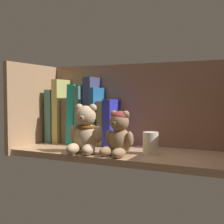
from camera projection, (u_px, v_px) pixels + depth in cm
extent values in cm
cube|color=#A87F5B|center=(122.00, 154.00, 98.77)|extent=(68.54, 25.60, 2.00)
cube|color=#8A624C|center=(137.00, 107.00, 110.04)|extent=(70.94, 1.20, 30.74)
cube|color=#A87F5B|center=(34.00, 107.00, 113.16)|extent=(1.60, 28.00, 30.74)
cube|color=#487F78|center=(58.00, 115.00, 120.40)|extent=(2.67, 13.30, 19.74)
cube|color=tan|center=(64.00, 111.00, 119.01)|extent=(2.40, 12.85, 23.49)
cube|color=#81614E|center=(72.00, 120.00, 117.76)|extent=(3.61, 9.57, 16.52)
cube|color=#1BAA98|center=(80.00, 114.00, 116.06)|extent=(3.66, 13.81, 21.59)
cube|color=#437F78|center=(86.00, 115.00, 114.84)|extent=(1.94, 14.40, 21.00)
cube|color=#40426C|center=(93.00, 111.00, 113.49)|extent=(3.02, 10.38, 24.14)
cube|color=#215D94|center=(100.00, 116.00, 112.39)|extent=(1.66, 13.20, 20.34)
cube|color=#8A8257|center=(106.00, 123.00, 111.50)|extent=(2.15, 10.71, 15.68)
cube|color=#272DB6|center=(113.00, 122.00, 110.21)|extent=(2.84, 11.73, 16.21)
ellipsoid|color=tan|center=(86.00, 137.00, 96.83)|extent=(7.76, 7.12, 9.13)
sphere|color=tan|center=(85.00, 116.00, 96.03)|extent=(6.49, 6.49, 6.49)
sphere|color=tan|center=(79.00, 108.00, 97.02)|extent=(2.43, 2.43, 2.43)
sphere|color=tan|center=(93.00, 108.00, 95.64)|extent=(2.43, 2.43, 2.43)
sphere|color=tan|center=(83.00, 118.00, 93.87)|extent=(2.43, 2.43, 2.43)
sphere|color=black|center=(81.00, 118.00, 93.05)|extent=(0.85, 0.85, 0.85)
ellipsoid|color=tan|center=(73.00, 149.00, 93.64)|extent=(4.45, 6.53, 3.25)
ellipsoid|color=tan|center=(88.00, 150.00, 92.11)|extent=(4.45, 6.53, 3.25)
ellipsoid|color=tan|center=(73.00, 133.00, 97.59)|extent=(2.98, 2.98, 5.27)
ellipsoid|color=tan|center=(98.00, 134.00, 95.09)|extent=(2.98, 2.98, 5.27)
torus|color=brown|center=(86.00, 127.00, 96.66)|extent=(6.23, 6.23, 1.17)
ellipsoid|color=#93704C|center=(120.00, 142.00, 91.77)|extent=(6.84, 6.28, 8.05)
sphere|color=#93704C|center=(119.00, 122.00, 91.13)|extent=(5.72, 5.72, 5.72)
sphere|color=#93704C|center=(115.00, 114.00, 92.52)|extent=(2.15, 2.15, 2.15)
sphere|color=#93704C|center=(126.00, 114.00, 90.13)|extent=(2.15, 2.15, 2.15)
sphere|color=#9B754E|center=(115.00, 123.00, 89.52)|extent=(2.15, 2.15, 2.15)
sphere|color=black|center=(114.00, 123.00, 88.92)|extent=(0.75, 0.75, 0.75)
ellipsoid|color=#93704C|center=(106.00, 151.00, 90.17)|extent=(4.18, 5.88, 2.86)
ellipsoid|color=#93704C|center=(119.00, 153.00, 87.53)|extent=(4.18, 5.88, 2.86)
ellipsoid|color=#93704C|center=(109.00, 137.00, 93.55)|extent=(2.73, 2.73, 4.65)
ellipsoid|color=#93704C|center=(130.00, 139.00, 89.24)|extent=(2.73, 2.73, 4.65)
ellipsoid|color=maroon|center=(120.00, 116.00, 91.36)|extent=(5.44, 5.44, 3.15)
cylinder|color=silver|center=(151.00, 143.00, 93.66)|extent=(4.68, 4.68, 6.62)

